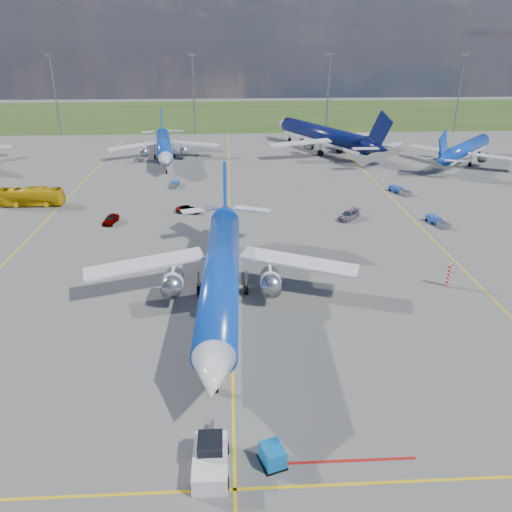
{
  "coord_description": "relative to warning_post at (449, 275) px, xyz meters",
  "views": [
    {
      "loc": [
        0.11,
        -44.08,
        27.83
      ],
      "look_at": [
        3.0,
        9.21,
        4.0
      ],
      "focal_mm": 35.0,
      "sensor_mm": 36.0,
      "label": 1
    }
  ],
  "objects": [
    {
      "name": "baggage_tug_e",
      "position": [
        6.29,
        38.13,
        -0.98
      ],
      "size": [
        3.17,
        5.01,
        1.1
      ],
      "rotation": [
        0.0,
        0.0,
        0.42
      ],
      "color": "#1B3EA6",
      "rests_on": "ground"
    },
    {
      "name": "ground",
      "position": [
        -26.0,
        -8.0,
        -1.5
      ],
      "size": [
        400.0,
        400.0,
        0.0
      ],
      "primitive_type": "plane",
      "color": "#5B5B58",
      "rests_on": "ground"
    },
    {
      "name": "warning_post",
      "position": [
        0.0,
        0.0,
        0.0
      ],
      "size": [
        0.5,
        0.5,
        3.0
      ],
      "primitive_type": "cylinder",
      "color": "red",
      "rests_on": "ground"
    },
    {
      "name": "uld_container",
      "position": [
        -23.3,
        -25.9,
        -0.78
      ],
      "size": [
        1.93,
        2.16,
        1.44
      ],
      "primitive_type": "cube",
      "rotation": [
        0.0,
        0.0,
        0.31
      ],
      "color": "#0C5EB0",
      "rests_on": "ground"
    },
    {
      "name": "baggage_tug_c",
      "position": [
        -36.88,
        45.29,
        -1.04
      ],
      "size": [
        1.42,
        4.46,
        0.99
      ],
      "rotation": [
        0.0,
        0.0,
        -0.06
      ],
      "color": "#1B63A5",
      "rests_on": "ground"
    },
    {
      "name": "main_airliner",
      "position": [
        -27.05,
        -3.22,
        -1.5
      ],
      "size": [
        34.69,
        44.9,
        11.54
      ],
      "primitive_type": null,
      "rotation": [
        0.0,
        0.0,
        -0.03
      ],
      "color": "#0D3CB6",
      "rests_on": "ground"
    },
    {
      "name": "floodlight_masts",
      "position": [
        -16.0,
        102.0,
        11.06
      ],
      "size": [
        202.2,
        0.5,
        22.7
      ],
      "color": "slate",
      "rests_on": "ground"
    },
    {
      "name": "grass_strip",
      "position": [
        -26.0,
        142.0,
        -1.5
      ],
      "size": [
        400.0,
        80.0,
        0.01
      ],
      "primitive_type": "cube",
      "color": "#2D4719",
      "rests_on": "ground"
    },
    {
      "name": "service_car_a",
      "position": [
        -45.08,
        24.36,
        -0.81
      ],
      "size": [
        2.36,
        4.26,
        1.37
      ],
      "primitive_type": "imported",
      "rotation": [
        0.0,
        0.0,
        -0.19
      ],
      "color": "#999999",
      "rests_on": "ground"
    },
    {
      "name": "apron_bus",
      "position": [
        -61.1,
        34.34,
        0.09
      ],
      "size": [
        11.5,
        2.94,
        3.19
      ],
      "primitive_type": "imported",
      "rotation": [
        0.0,
        0.0,
        1.55
      ],
      "color": "gold",
      "rests_on": "ground"
    },
    {
      "name": "bg_jet_ne",
      "position": [
        29.13,
        61.21,
        -1.5
      ],
      "size": [
        44.85,
        45.47,
        9.51
      ],
      "primitive_type": null,
      "rotation": [
        0.0,
        0.0,
        2.41
      ],
      "color": "#0D3CB6",
      "rests_on": "ground"
    },
    {
      "name": "pushback_tug",
      "position": [
        -27.65,
        -26.13,
        -0.62
      ],
      "size": [
        2.39,
        6.41,
        2.17
      ],
      "rotation": [
        0.0,
        0.0,
        -0.0
      ],
      "color": "silver",
      "rests_on": "ground"
    },
    {
      "name": "bg_jet_n",
      "position": [
        -1.8,
        75.14,
        -1.5
      ],
      "size": [
        53.07,
        58.25,
        12.38
      ],
      "primitive_type": null,
      "rotation": [
        0.0,
        0.0,
        3.6
      ],
      "color": "#070F41",
      "rests_on": "ground"
    },
    {
      "name": "service_car_b",
      "position": [
        -32.95,
        28.81,
        -0.9
      ],
      "size": [
        4.62,
        2.77,
        1.2
      ],
      "primitive_type": "imported",
      "rotation": [
        0.0,
        0.0,
        1.38
      ],
      "color": "#999999",
      "rests_on": "ground"
    },
    {
      "name": "service_car_c",
      "position": [
        -6.52,
        24.24,
        -0.81
      ],
      "size": [
        4.7,
        4.81,
        1.39
      ],
      "primitive_type": "imported",
      "rotation": [
        0.0,
        0.0,
        -0.76
      ],
      "color": "#999999",
      "rests_on": "ground"
    },
    {
      "name": "bg_jet_nnw",
      "position": [
        -41.3,
        67.63,
        -1.5
      ],
      "size": [
        33.62,
        41.28,
        9.87
      ],
      "primitive_type": null,
      "rotation": [
        0.0,
        0.0,
        0.14
      ],
      "color": "#0D3CB6",
      "rests_on": "ground"
    },
    {
      "name": "taxiway_lines",
      "position": [
        -25.83,
        19.7,
        -1.49
      ],
      "size": [
        60.25,
        160.0,
        0.02
      ],
      "color": "yellow",
      "rests_on": "ground"
    },
    {
      "name": "baggage_tug_w",
      "position": [
        6.92,
        21.02,
        -1.01
      ],
      "size": [
        2.44,
        4.85,
        1.05
      ],
      "rotation": [
        0.0,
        0.0,
        0.27
      ],
      "color": "#1A3FA1",
      "rests_on": "ground"
    }
  ]
}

